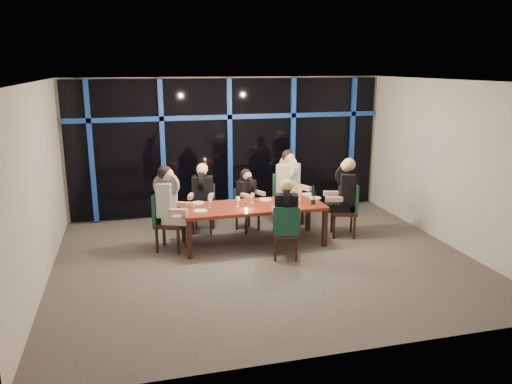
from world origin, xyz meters
TOP-DOWN VIEW (x-y plane):
  - room at (0.00, 0.00)m, footprint 7.04×7.00m
  - window_wall at (0.01, 2.93)m, footprint 6.86×0.43m
  - dining_table at (0.00, 0.80)m, footprint 2.60×1.00m
  - chair_far_left at (-0.77, 1.80)m, footprint 0.55×0.55m
  - chair_far_mid at (0.05, 1.67)m, footprint 0.53×0.53m
  - chair_far_right at (0.98, 1.86)m, footprint 0.66×0.66m
  - chair_end_left at (-1.60, 0.92)m, footprint 0.64×0.64m
  - chair_end_right at (1.90, 0.80)m, footprint 0.60×0.60m
  - chair_near_mid at (0.35, -0.08)m, footprint 0.55×0.55m
  - diner_far_left at (-0.80, 1.72)m, footprint 0.56×0.64m
  - diner_far_mid at (0.08, 1.60)m, footprint 0.54×0.59m
  - diner_far_right at (1.02, 1.77)m, footprint 0.68×0.74m
  - diner_end_left at (-1.52, 0.89)m, footprint 0.72×0.66m
  - diner_end_right at (1.82, 0.82)m, footprint 0.71×0.61m
  - diner_near_mid at (0.37, -0.00)m, footprint 0.56×0.65m
  - plate_far_left at (-0.97, 1.18)m, footprint 0.24×0.24m
  - plate_far_mid at (0.32, 1.09)m, footprint 0.24×0.24m
  - plate_far_right at (1.25, 1.26)m, footprint 0.24×0.24m
  - plate_end_left at (-1.00, 0.66)m, footprint 0.24×0.24m
  - plate_end_right at (1.27, 0.98)m, footprint 0.24×0.24m
  - plate_near_mid at (0.53, 0.54)m, footprint 0.24×0.24m
  - wine_bottle at (1.08, 0.58)m, footprint 0.08×0.08m
  - water_pitcher at (0.76, 0.66)m, footprint 0.11×0.10m
  - tea_light at (-0.19, 0.55)m, footprint 0.05×0.05m
  - wine_glass_a at (-0.29, 0.79)m, footprint 0.07×0.07m
  - wine_glass_b at (0.03, 0.97)m, footprint 0.07×0.07m
  - wine_glass_c at (0.47, 0.83)m, footprint 0.07×0.07m
  - wine_glass_d at (-0.79, 0.86)m, footprint 0.07×0.07m
  - wine_glass_e at (0.96, 0.95)m, footprint 0.07×0.07m

SIDE VIEW (x-z plane):
  - chair_far_mid at x=0.05m, z-range 0.05..0.91m
  - chair_far_left at x=-0.77m, z-range 0.06..1.00m
  - chair_near_mid at x=0.35m, z-range 0.06..1.01m
  - chair_end_right at x=1.90m, z-range 0.06..1.11m
  - chair_end_left at x=-1.60m, z-range 0.06..1.12m
  - chair_far_right at x=0.98m, z-range 0.06..1.13m
  - dining_table at x=0.00m, z-range 0.31..1.06m
  - plate_far_left at x=-0.97m, z-range 0.75..0.76m
  - plate_far_mid at x=0.32m, z-range 0.75..0.76m
  - plate_far_right at x=1.25m, z-range 0.75..0.76m
  - plate_end_left at x=-1.00m, z-range 0.75..0.76m
  - plate_end_right at x=1.27m, z-range 0.75..0.76m
  - plate_near_mid at x=0.53m, z-range 0.75..0.76m
  - tea_light at x=-0.19m, z-range 0.75..0.78m
  - diner_far_mid at x=0.08m, z-range 0.40..1.24m
  - water_pitcher at x=0.76m, z-range 0.75..0.93m
  - wine_glass_d at x=-0.79m, z-range 0.79..0.96m
  - wine_glass_c at x=0.47m, z-range 0.79..0.97m
  - wine_glass_b at x=0.03m, z-range 0.79..0.98m
  - wine_glass_a at x=-0.29m, z-range 0.79..0.98m
  - wine_glass_e at x=0.96m, z-range 0.79..0.98m
  - wine_bottle at x=1.08m, z-range 0.71..1.07m
  - diner_far_left at x=-0.80m, z-range 0.44..1.36m
  - diner_near_mid at x=0.37m, z-range 0.45..1.38m
  - diner_end_right at x=1.82m, z-range 0.49..1.51m
  - diner_end_left at x=-1.52m, z-range 0.49..1.52m
  - diner_far_right at x=1.02m, z-range 0.50..1.54m
  - window_wall at x=0.01m, z-range 0.08..3.02m
  - room at x=0.00m, z-range 0.51..3.53m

